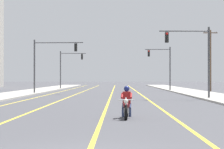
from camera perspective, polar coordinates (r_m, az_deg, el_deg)
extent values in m
cube|color=yellow|center=(54.14, 0.04, -2.40)|extent=(0.16, 100.00, 0.01)
cube|color=yellow|center=(54.34, -4.13, -2.39)|extent=(0.16, 100.00, 0.01)
cube|color=yellow|center=(54.20, 3.48, -2.40)|extent=(0.16, 100.00, 0.01)
cube|color=yellow|center=(54.67, -7.23, -2.38)|extent=(0.16, 100.00, 0.01)
cube|color=#ADA89E|center=(50.00, 11.43, -2.47)|extent=(4.40, 110.00, 0.14)
cube|color=#ADA89E|center=(50.39, -12.00, -2.46)|extent=(4.40, 110.00, 0.14)
cylinder|color=black|center=(18.34, 1.89, -5.17)|extent=(0.15, 0.65, 0.64)
cylinder|color=black|center=(19.88, 2.04, -4.80)|extent=(0.15, 0.65, 0.64)
cylinder|color=silver|center=(18.42, 1.90, -4.17)|extent=(0.09, 0.33, 0.68)
sphere|color=white|center=(18.25, 1.89, -3.62)|extent=(0.20, 0.20, 0.20)
cylinder|color=silver|center=(18.45, 1.91, -3.43)|extent=(0.70, 0.08, 0.04)
ellipsoid|color=maroon|center=(18.97, 1.96, -4.16)|extent=(0.35, 0.58, 0.28)
cube|color=silver|center=(19.11, 1.97, -4.83)|extent=(0.26, 0.45, 0.24)
cube|color=black|center=(19.41, 2.00, -4.26)|extent=(0.31, 0.53, 0.12)
cube|color=maroon|center=(19.81, 2.03, -3.95)|extent=(0.22, 0.37, 0.08)
cylinder|color=silver|center=(19.52, 1.59, -4.94)|extent=(0.11, 0.55, 0.08)
cube|color=maroon|center=(19.35, 1.99, -3.14)|extent=(0.37, 0.26, 0.56)
sphere|color=navy|center=(19.32, 1.99, -1.93)|extent=(0.26, 0.26, 0.26)
cylinder|color=navy|center=(19.23, 2.40, -4.29)|extent=(0.16, 0.45, 0.30)
cylinder|color=navy|center=(19.07, 2.45, -5.23)|extent=(0.12, 0.16, 0.35)
cylinder|color=maroon|center=(19.08, 2.57, -2.88)|extent=(0.13, 0.53, 0.27)
cylinder|color=navy|center=(19.24, 1.56, -4.29)|extent=(0.16, 0.45, 0.30)
cylinder|color=navy|center=(19.08, 1.48, -5.23)|extent=(0.12, 0.16, 0.35)
cylinder|color=maroon|center=(19.10, 1.37, -2.88)|extent=(0.13, 0.53, 0.27)
cylinder|color=#47474C|center=(37.14, 12.92, 1.51)|extent=(0.18, 0.18, 6.20)
cylinder|color=#47474C|center=(36.89, 9.69, 5.80)|extent=(4.25, 0.24, 0.11)
cube|color=black|center=(36.58, 7.40, 4.99)|extent=(0.31, 0.25, 0.90)
sphere|color=red|center=(36.46, 7.43, 5.48)|extent=(0.18, 0.18, 0.18)
sphere|color=black|center=(36.43, 7.43, 5.01)|extent=(0.18, 0.18, 0.18)
sphere|color=black|center=(36.40, 7.43, 4.54)|extent=(0.18, 0.18, 0.18)
cylinder|color=#47474C|center=(49.06, -10.42, 1.03)|extent=(0.18, 0.18, 6.20)
cylinder|color=#47474C|center=(48.61, -7.20, 4.28)|extent=(5.60, 0.38, 0.11)
cube|color=black|center=(48.25, -4.91, 3.66)|extent=(0.31, 0.25, 0.90)
sphere|color=red|center=(48.42, -4.88, 4.00)|extent=(0.18, 0.18, 0.18)
sphere|color=black|center=(48.40, -4.88, 3.65)|extent=(0.18, 0.18, 0.18)
sphere|color=black|center=(48.38, -4.88, 3.29)|extent=(0.18, 0.18, 0.18)
cylinder|color=#47474C|center=(59.87, 7.84, 0.75)|extent=(0.18, 0.18, 6.20)
cylinder|color=#47474C|center=(59.85, 6.16, 3.39)|extent=(3.52, 0.21, 0.11)
cube|color=black|center=(59.74, 4.98, 2.86)|extent=(0.31, 0.25, 0.90)
sphere|color=red|center=(59.60, 4.98, 3.16)|extent=(0.18, 0.18, 0.18)
sphere|color=black|center=(59.59, 4.98, 2.87)|extent=(0.18, 0.18, 0.18)
sphere|color=black|center=(59.57, 4.98, 2.59)|extent=(0.18, 0.18, 0.18)
cylinder|color=#47474C|center=(69.32, -6.96, 0.58)|extent=(0.18, 0.18, 6.20)
cylinder|color=#47474C|center=(69.31, -5.26, 2.86)|extent=(4.11, 0.39, 0.11)
cube|color=black|center=(69.24, -4.07, 2.41)|extent=(0.32, 0.26, 0.90)
sphere|color=red|center=(69.42, -4.07, 2.65)|extent=(0.18, 0.18, 0.18)
sphere|color=black|center=(69.40, -4.07, 2.40)|extent=(0.18, 0.18, 0.18)
sphere|color=black|center=(69.39, -4.07, 2.15)|extent=(0.18, 0.18, 0.18)
cylinder|color=brown|center=(59.79, 13.13, 1.84)|extent=(0.26, 0.26, 8.46)
cube|color=brown|center=(60.06, 13.12, 5.49)|extent=(1.95, 0.12, 0.12)
cylinder|color=slate|center=(59.91, 12.35, 5.61)|extent=(0.08, 0.08, 0.12)
cylinder|color=slate|center=(60.25, 13.89, 5.57)|extent=(0.08, 0.08, 0.12)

